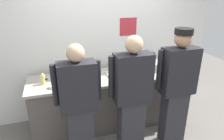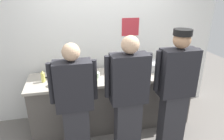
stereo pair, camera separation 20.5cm
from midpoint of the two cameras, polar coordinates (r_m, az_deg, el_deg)
The scene contains 17 objects.
ground_plane at distance 3.39m, azimuth 0.02°, elevation -17.84°, with size 9.00×9.00×0.00m, color slate.
wall_back at distance 3.54m, azimuth -4.10°, elevation 9.26°, with size 4.07×0.11×2.80m.
prep_counter at distance 3.44m, azimuth -1.83°, elevation -8.25°, with size 2.59×0.72×0.88m.
chef_near_left at distance 2.57m, azimuth -11.62°, elevation -9.30°, with size 0.59×0.24×1.61m.
chef_center at distance 2.64m, azimuth 3.42°, elevation -7.15°, with size 0.61×0.24×1.67m.
chef_far_right at distance 2.91m, azimuth 15.88°, elevation -4.40°, with size 0.62×0.24×1.71m.
plate_stack_front at distance 3.06m, azimuth -15.54°, elevation -3.11°, with size 0.21×0.21×0.06m.
plate_stack_rear at distance 3.15m, azimuth -10.35°, elevation -1.85°, with size 0.23×0.23×0.07m.
mixing_bowl_steel at distance 3.55m, azimuth 10.31°, elevation 1.41°, with size 0.37×0.37×0.13m, color #B7BABF.
sheet_tray at distance 3.26m, azimuth 1.14°, elevation -1.08°, with size 0.50×0.34×0.02m, color #B7BABF.
squeeze_bottle_primary at distance 3.03m, azimuth -6.45°, elevation -1.57°, with size 0.06×0.06×0.18m.
squeeze_bottle_secondary at distance 3.11m, azimuth -20.71°, elevation -2.29°, with size 0.06×0.06×0.18m.
ramekin_orange_sauce at distance 3.31m, azimuth -14.84°, elevation -1.21°, with size 0.09×0.09×0.05m.
ramekin_yellow_sauce at distance 3.30m, azimuth -7.36°, elevation -0.85°, with size 0.11×0.11×0.04m.
ramekin_red_sauce at distance 2.97m, azimuth -18.44°, elevation -4.49°, with size 0.10×0.10×0.04m.
deli_cup at distance 3.15m, azimuth -6.07°, elevation -1.52°, with size 0.09×0.09×0.08m, color white.
chefs_knife at distance 3.26m, azimuth -18.95°, elevation -2.44°, with size 0.28×0.03×0.02m.
Camera 1 is at (-0.86, -2.48, 2.15)m, focal length 32.49 mm.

